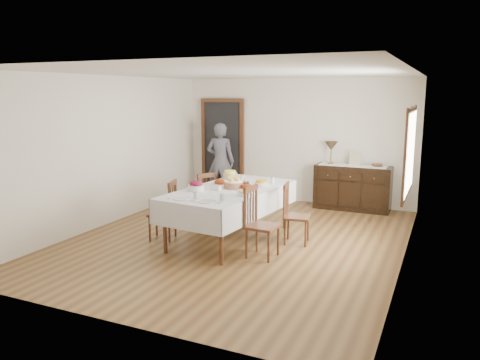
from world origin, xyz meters
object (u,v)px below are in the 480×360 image
at_px(chair_left_far, 202,198).
at_px(chair_right_near, 259,222).
at_px(chair_left_near, 165,210).
at_px(dining_table, 230,195).
at_px(person, 220,159).
at_px(sideboard, 352,188).
at_px(table_lamp, 331,147).
at_px(chair_right_far, 294,213).

distance_m(chair_left_far, chair_right_near, 1.90).
xyz_separation_m(chair_left_near, chair_right_near, (1.66, -0.14, 0.03)).
bearing_deg(dining_table, chair_left_far, 150.22).
distance_m(chair_left_near, person, 2.97).
height_order(dining_table, sideboard, sideboard).
bearing_deg(chair_left_far, table_lamp, 167.05).
bearing_deg(chair_left_near, person, 174.30).
relative_size(chair_left_near, table_lamp, 2.06).
bearing_deg(sideboard, chair_right_far, -99.58).
distance_m(dining_table, chair_right_near, 0.92).
bearing_deg(chair_left_near, chair_right_near, 70.46).
bearing_deg(chair_right_near, dining_table, 56.38).
bearing_deg(person, dining_table, 109.71).
xyz_separation_m(chair_right_near, table_lamp, (0.23, 3.29, 0.73)).
height_order(chair_left_far, person, person).
distance_m(chair_right_near, chair_right_far, 0.83).
xyz_separation_m(chair_left_far, sideboard, (2.21, 2.16, -0.03)).
bearing_deg(person, chair_right_far, 126.87).
bearing_deg(sideboard, chair_left_near, -126.60).
distance_m(dining_table, sideboard, 3.10).
relative_size(chair_right_far, table_lamp, 2.04).
height_order(chair_right_far, sideboard, chair_right_far).
bearing_deg(sideboard, chair_right_near, -101.75).
bearing_deg(sideboard, dining_table, -116.86).
bearing_deg(sideboard, chair_left_far, -135.71).
relative_size(dining_table, chair_left_near, 2.67).
xyz_separation_m(chair_left_near, chair_left_far, (0.13, 0.99, -0.01)).
relative_size(sideboard, table_lamp, 3.21).
relative_size(chair_left_near, sideboard, 0.64).
distance_m(sideboard, table_lamp, 0.92).
height_order(sideboard, person, person).
height_order(dining_table, chair_left_near, chair_left_near).
relative_size(chair_left_near, chair_left_far, 1.01).
relative_size(chair_left_near, chair_right_near, 0.94).
distance_m(chair_left_far, sideboard, 3.09).
distance_m(chair_left_near, chair_right_far, 2.03).
relative_size(chair_left_far, sideboard, 0.63).
height_order(chair_right_far, person, person).
distance_m(chair_right_near, person, 3.73).
xyz_separation_m(dining_table, chair_left_near, (-0.95, -0.40, -0.25)).
relative_size(dining_table, sideboard, 1.71).
height_order(chair_left_far, table_lamp, table_lamp).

